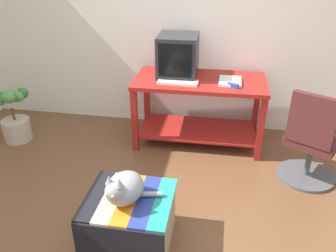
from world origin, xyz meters
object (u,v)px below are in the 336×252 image
at_px(tv_monitor, 178,56).
at_px(keyboard, 178,82).
at_px(stapler, 233,85).
at_px(cat, 124,188).
at_px(potted_plant, 14,118).
at_px(desk, 199,100).
at_px(ottoman_with_blanket, 130,221).
at_px(book, 230,81).
at_px(office_chair, 311,144).

height_order(tv_monitor, keyboard, tv_monitor).
bearing_deg(stapler, keyboard, 115.34).
relative_size(keyboard, stapler, 3.64).
bearing_deg(stapler, cat, -178.30).
relative_size(tv_monitor, keyboard, 1.09).
bearing_deg(cat, tv_monitor, 101.15).
relative_size(keyboard, potted_plant, 0.64).
xyz_separation_m(desk, ottoman_with_blanket, (-0.34, -1.57, -0.29)).
relative_size(desk, cat, 3.39).
xyz_separation_m(keyboard, book, (0.51, 0.11, 0.00)).
bearing_deg(desk, tv_monitor, 162.49).
bearing_deg(book, tv_monitor, 168.66).
xyz_separation_m(tv_monitor, keyboard, (0.04, -0.23, -0.20)).
xyz_separation_m(ottoman_with_blanket, cat, (-0.02, -0.03, 0.31)).
bearing_deg(keyboard, stapler, 0.18).
bearing_deg(cat, keyboard, 99.13).
bearing_deg(cat, potted_plant, 156.85).
distance_m(keyboard, office_chair, 1.36).
xyz_separation_m(book, cat, (-0.66, -1.55, -0.22)).
height_order(cat, stapler, stapler).
bearing_deg(book, desk, 172.28).
bearing_deg(book, office_chair, -34.05).
relative_size(keyboard, ottoman_with_blanket, 0.67).
bearing_deg(book, cat, -112.06).
xyz_separation_m(keyboard, potted_plant, (-1.77, -0.17, -0.47)).
height_order(book, office_chair, office_chair).
xyz_separation_m(desk, stapler, (0.33, -0.18, 0.25)).
distance_m(desk, book, 0.39).
relative_size(keyboard, cat, 1.01).
relative_size(book, potted_plant, 0.44).
bearing_deg(ottoman_with_blanket, desk, 77.89).
bearing_deg(book, stapler, -76.63).
bearing_deg(potted_plant, ottoman_with_blanket, -37.17).
height_order(potted_plant, office_chair, office_chair).
relative_size(ottoman_with_blanket, cat, 1.50).
height_order(keyboard, book, book).
relative_size(desk, keyboard, 3.37).
height_order(desk, office_chair, office_chair).
height_order(keyboard, cat, keyboard).
xyz_separation_m(cat, office_chair, (1.40, 1.04, -0.13)).
relative_size(desk, potted_plant, 2.16).
distance_m(keyboard, cat, 1.47).
bearing_deg(desk, potted_plant, -171.56).
height_order(desk, stapler, stapler).
bearing_deg(stapler, book, 39.89).
xyz_separation_m(tv_monitor, potted_plant, (-1.74, -0.40, -0.66)).
bearing_deg(office_chair, keyboard, 10.55).
height_order(book, potted_plant, book).
bearing_deg(keyboard, book, 14.32).
distance_m(tv_monitor, ottoman_with_blanket, 1.80).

